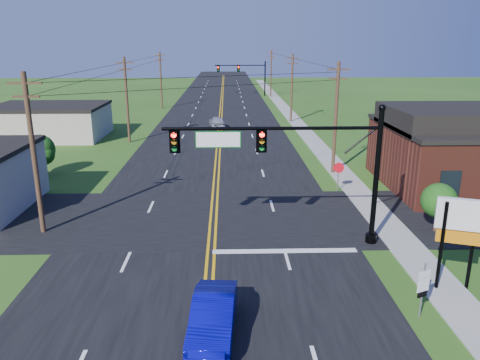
{
  "coord_description": "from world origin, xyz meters",
  "views": [
    {
      "loc": [
        1.03,
        -15.13,
        10.47
      ],
      "look_at": [
        1.76,
        10.0,
        3.02
      ],
      "focal_mm": 35.0,
      "sensor_mm": 36.0,
      "label": 1
    }
  ],
  "objects_px": {
    "blue_car": "(213,317)",
    "route_sign": "(423,286)",
    "signal_mast_main": "(291,158)",
    "signal_mast_far": "(243,73)",
    "stop_sign": "(339,171)"
  },
  "relations": [
    {
      "from": "signal_mast_far",
      "to": "route_sign",
      "type": "bearing_deg",
      "value": -86.98
    },
    {
      "from": "stop_sign",
      "to": "blue_car",
      "type": "bearing_deg",
      "value": -106.73
    },
    {
      "from": "route_sign",
      "to": "signal_mast_far",
      "type": "bearing_deg",
      "value": 69.91
    },
    {
      "from": "signal_mast_far",
      "to": "blue_car",
      "type": "height_order",
      "value": "signal_mast_far"
    },
    {
      "from": "signal_mast_main",
      "to": "stop_sign",
      "type": "relative_size",
      "value": 5.12
    },
    {
      "from": "blue_car",
      "to": "stop_sign",
      "type": "bearing_deg",
      "value": 67.68
    },
    {
      "from": "signal_mast_far",
      "to": "blue_car",
      "type": "relative_size",
      "value": 2.47
    },
    {
      "from": "signal_mast_far",
      "to": "stop_sign",
      "type": "bearing_deg",
      "value": -85.82
    },
    {
      "from": "signal_mast_far",
      "to": "stop_sign",
      "type": "height_order",
      "value": "signal_mast_far"
    },
    {
      "from": "signal_mast_far",
      "to": "stop_sign",
      "type": "distance_m",
      "value": 63.26
    },
    {
      "from": "signal_mast_main",
      "to": "route_sign",
      "type": "height_order",
      "value": "signal_mast_main"
    },
    {
      "from": "blue_car",
      "to": "route_sign",
      "type": "bearing_deg",
      "value": 10.91
    },
    {
      "from": "signal_mast_far",
      "to": "route_sign",
      "type": "xyz_separation_m",
      "value": [
        4.18,
        -79.12,
        -3.19
      ]
    },
    {
      "from": "stop_sign",
      "to": "signal_mast_far",
      "type": "bearing_deg",
      "value": 104.15
    },
    {
      "from": "blue_car",
      "to": "stop_sign",
      "type": "distance_m",
      "value": 19.08
    }
  ]
}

